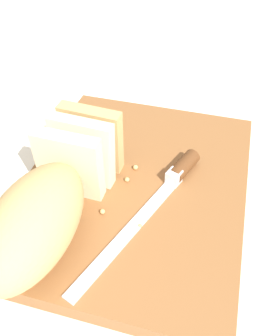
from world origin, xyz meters
The scene contains 8 objects.
ground_plane centered at (0.00, 0.00, 0.00)m, with size 3.00×3.00×0.00m, color silver.
cutting_board centered at (0.00, 0.00, 0.01)m, with size 0.41×0.32×0.03m, color brown.
bread_loaf centered at (-0.11, 0.08, 0.08)m, with size 0.27×0.10×0.10m.
bread_knife centered at (0.01, -0.05, 0.04)m, with size 0.27×0.11×0.02m.
crumb_near_knife centered at (-0.08, -0.03, 0.03)m, with size 0.01×0.01×0.01m, color tan.
crumb_near_loaf centered at (0.00, 0.01, 0.03)m, with size 0.01×0.01×0.01m, color tan.
crumb_stray_left centered at (-0.07, 0.03, 0.03)m, with size 0.01×0.01×0.01m, color tan.
crumb_stray_right centered at (0.03, 0.01, 0.03)m, with size 0.01×0.01×0.01m, color tan.
Camera 1 is at (-0.36, -0.11, 0.41)m, focal length 39.22 mm.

